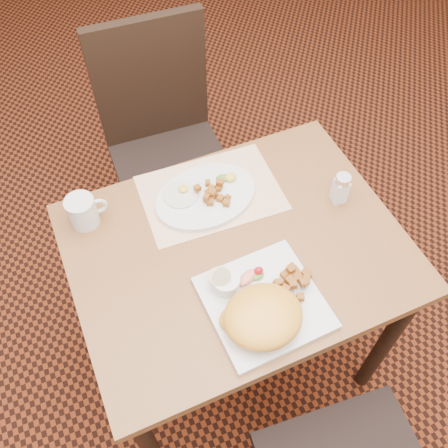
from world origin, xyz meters
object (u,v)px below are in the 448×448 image
table (237,267)px  salt_shaker (341,188)px  chair_far (164,137)px  plate_square (264,303)px  coffee_mug (83,211)px  plate_oval (206,196)px

table → salt_shaker: bearing=5.2°
chair_far → plate_square: chair_far is taller
table → chair_far: (0.01, 0.69, -0.10)m
chair_far → coffee_mug: bearing=53.1°
plate_square → plate_oval: 0.37m
chair_far → salt_shaker: chair_far is taller
plate_oval → plate_square: bearing=-89.5°
plate_oval → salt_shaker: size_ratio=3.05×
plate_square → coffee_mug: size_ratio=2.48×
plate_square → salt_shaker: salt_shaker is taller
chair_far → coffee_mug: chair_far is taller
table → coffee_mug: 0.46m
salt_shaker → coffee_mug: bearing=162.6°
plate_oval → salt_shaker: salt_shaker is taller
salt_shaker → coffee_mug: salt_shaker is taller
chair_far → table: bearing=91.9°
table → plate_square: (-0.01, -0.19, 0.12)m
plate_square → coffee_mug: coffee_mug is taller
plate_oval → coffee_mug: size_ratio=2.70×
chair_far → plate_oval: (-0.03, -0.50, 0.22)m
salt_shaker → plate_square: bearing=-148.0°
plate_square → plate_oval: size_ratio=0.92×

